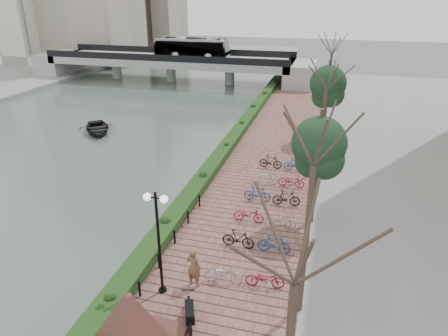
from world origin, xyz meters
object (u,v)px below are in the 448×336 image
at_px(motorcycle, 190,311).
at_px(pedestrian, 194,267).
at_px(lamppost, 157,222).
at_px(boat, 97,128).
at_px(granite_monument, 132,323).

height_order(motorcycle, pedestrian, pedestrian).
bearing_deg(lamppost, boat, 127.86).
relative_size(granite_monument, lamppost, 0.84).
distance_m(lamppost, boat, 24.51).
bearing_deg(boat, granite_monument, -92.43).
distance_m(pedestrian, boat, 24.50).
relative_size(motorcycle, boat, 0.35).
bearing_deg(granite_monument, pedestrian, 76.62).
bearing_deg(lamppost, pedestrian, 30.88).
distance_m(granite_monument, boat, 27.01).
xyz_separation_m(motorcycle, boat, (-16.62, 20.49, -0.51)).
xyz_separation_m(granite_monument, motorcycle, (1.44, 1.82, -0.78)).
xyz_separation_m(lamppost, boat, (-14.90, 19.16, -3.47)).
distance_m(granite_monument, pedestrian, 3.99).
distance_m(granite_monument, motorcycle, 2.45).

